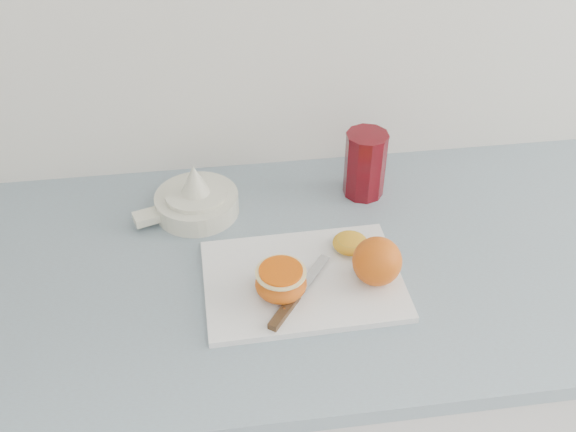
{
  "coord_description": "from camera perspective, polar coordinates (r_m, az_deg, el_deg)",
  "views": [
    {
      "loc": [
        -0.29,
        0.89,
        1.64
      ],
      "look_at": [
        -0.18,
        1.73,
        0.96
      ],
      "focal_mm": 40.0,
      "sensor_mm": 36.0,
      "label": 1
    }
  ],
  "objects": [
    {
      "name": "counter",
      "position": [
        1.46,
        3.2,
        -16.49
      ],
      "size": [
        2.55,
        0.64,
        0.89
      ],
      "color": "silver",
      "rests_on": "ground"
    },
    {
      "name": "cutting_board",
      "position": [
        1.07,
        1.32,
        -5.72
      ],
      "size": [
        0.33,
        0.24,
        0.01
      ],
      "primitive_type": "cube",
      "rotation": [
        0.0,
        0.0,
        0.02
      ],
      "color": "white",
      "rests_on": "counter"
    },
    {
      "name": "whole_orange",
      "position": [
        1.04,
        7.93,
        -4.01
      ],
      "size": [
        0.08,
        0.08,
        0.08
      ],
      "color": "#E34E17",
      "rests_on": "cutting_board"
    },
    {
      "name": "half_orange",
      "position": [
        1.02,
        -0.63,
        -5.89
      ],
      "size": [
        0.08,
        0.08,
        0.05
      ],
      "color": "#E34E17",
      "rests_on": "cutting_board"
    },
    {
      "name": "squeezed_shell",
      "position": [
        1.11,
        5.56,
        -2.39
      ],
      "size": [
        0.06,
        0.06,
        0.03
      ],
      "color": "orange",
      "rests_on": "cutting_board"
    },
    {
      "name": "paring_knife",
      "position": [
        1.01,
        0.14,
        -7.86
      ],
      "size": [
        0.12,
        0.16,
        0.01
      ],
      "color": "#482F1C",
      "rests_on": "cutting_board"
    },
    {
      "name": "citrus_juicer",
      "position": [
        1.21,
        -8.21,
        1.44
      ],
      "size": [
        0.2,
        0.16,
        0.1
      ],
      "color": "white",
      "rests_on": "counter"
    },
    {
      "name": "red_tumbler",
      "position": [
        1.23,
        6.85,
        4.4
      ],
      "size": [
        0.08,
        0.08,
        0.13
      ],
      "color": "maroon",
      "rests_on": "counter"
    }
  ]
}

